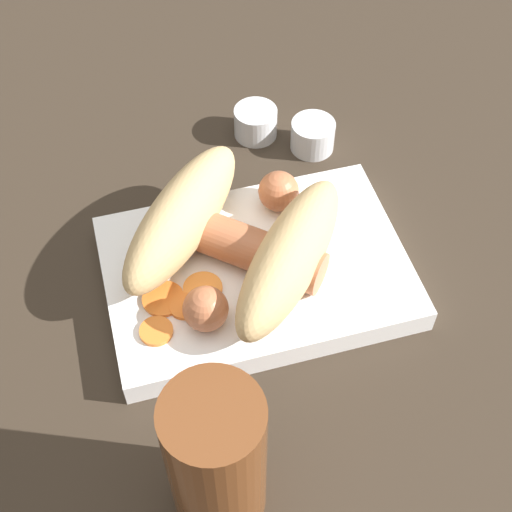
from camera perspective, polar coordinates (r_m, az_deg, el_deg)
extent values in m
plane|color=#33281E|center=(0.61, 0.00, -1.94)|extent=(3.00, 3.00, 0.00)
cube|color=white|center=(0.60, 0.00, -1.28)|extent=(0.25, 0.17, 0.02)
ellipsoid|color=tan|center=(0.59, -5.92, 3.18)|extent=(0.15, 0.16, 0.06)
ellipsoid|color=tan|center=(0.56, 2.73, -0.02)|extent=(0.15, 0.16, 0.06)
cylinder|color=#B26642|center=(0.58, -0.93, 0.79)|extent=(0.13, 0.12, 0.04)
sphere|color=#B26642|center=(0.54, -4.06, -4.23)|extent=(0.04, 0.04, 0.04)
sphere|color=#B26642|center=(0.62, 1.82, 5.20)|extent=(0.04, 0.04, 0.04)
cylinder|color=orange|center=(0.56, -7.99, -5.97)|extent=(0.03, 0.03, 0.00)
cylinder|color=orange|center=(0.57, -7.43, -3.41)|extent=(0.05, 0.05, 0.00)
cylinder|color=orange|center=(0.57, -5.74, -4.03)|extent=(0.03, 0.03, 0.00)
cylinder|color=orange|center=(0.57, -4.28, -2.60)|extent=(0.04, 0.04, 0.00)
cylinder|color=silver|center=(0.71, 4.56, 9.58)|extent=(0.04, 0.04, 0.03)
cylinder|color=#4C662D|center=(0.71, 4.51, 9.05)|extent=(0.04, 0.04, 0.01)
cylinder|color=silver|center=(0.72, -0.03, 10.63)|extent=(0.04, 0.04, 0.03)
cylinder|color=gold|center=(0.73, -0.03, 10.10)|extent=(0.04, 0.04, 0.01)
cylinder|color=brown|center=(0.46, -3.17, -16.04)|extent=(0.06, 0.06, 0.14)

